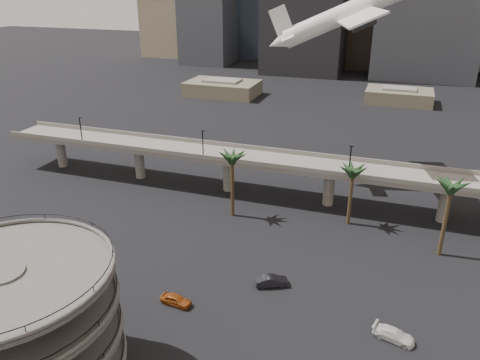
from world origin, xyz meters
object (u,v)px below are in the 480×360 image
(car_b, at_px, (272,281))
(car_a, at_px, (176,300))
(airborne_jet, at_px, (356,10))
(car_c, at_px, (394,335))
(parking_ramp, at_px, (14,323))
(overpass, at_px, (277,165))

(car_b, bearing_deg, car_a, 101.86)
(airborne_jet, height_order, car_c, airborne_jet)
(parking_ramp, distance_m, car_c, 45.39)
(parking_ramp, height_order, car_b, parking_ramp)
(overpass, xyz_separation_m, airborne_jet, (11.57, 15.15, 29.86))
(car_a, relative_size, car_b, 0.91)
(car_b, bearing_deg, car_c, -133.26)
(car_c, bearing_deg, car_b, 86.29)
(parking_ramp, height_order, airborne_jet, airborne_jet)
(overpass, distance_m, car_c, 45.27)
(overpass, distance_m, car_a, 40.34)
(car_a, height_order, car_c, car_a)
(car_b, xyz_separation_m, car_c, (18.04, -6.00, -0.06))
(airborne_jet, xyz_separation_m, car_c, (13.97, -51.94, -36.42))
(overpass, bearing_deg, airborne_jet, 52.63)
(car_c, bearing_deg, overpass, 49.46)
(parking_ramp, height_order, car_c, parking_ramp)
(overpass, relative_size, car_c, 24.29)
(parking_ramp, bearing_deg, overpass, 77.57)
(car_a, bearing_deg, parking_ramp, 161.82)
(overpass, bearing_deg, car_b, -76.32)
(parking_ramp, xyz_separation_m, car_c, (38.54, 22.20, -9.06))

